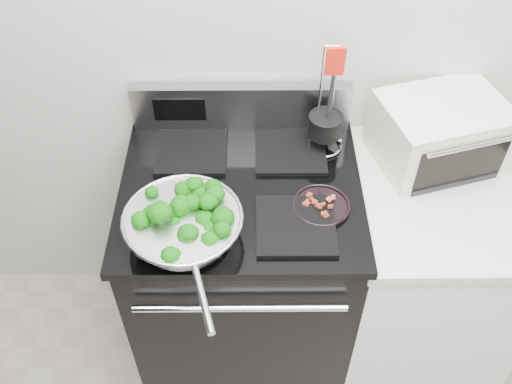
{
  "coord_description": "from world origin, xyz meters",
  "views": [
    {
      "loc": [
        -0.26,
        0.12,
        2.28
      ],
      "look_at": [
        -0.25,
        1.36,
        0.98
      ],
      "focal_mm": 40.0,
      "sensor_mm": 36.0,
      "label": 1
    }
  ],
  "objects_px": {
    "bacon_plate": "(321,203)",
    "toaster_oven": "(439,133)",
    "gas_range": "(243,270)",
    "utensil_holder": "(325,131)",
    "skillet": "(183,225)"
  },
  "relations": [
    {
      "from": "bacon_plate",
      "to": "toaster_oven",
      "type": "bearing_deg",
      "value": 32.15
    },
    {
      "from": "gas_range",
      "to": "utensil_holder",
      "type": "height_order",
      "value": "utensil_holder"
    },
    {
      "from": "skillet",
      "to": "bacon_plate",
      "type": "distance_m",
      "value": 0.44
    },
    {
      "from": "bacon_plate",
      "to": "toaster_oven",
      "type": "xyz_separation_m",
      "value": [
        0.41,
        0.26,
        0.07
      ]
    },
    {
      "from": "utensil_holder",
      "to": "toaster_oven",
      "type": "bearing_deg",
      "value": -7.69
    },
    {
      "from": "bacon_plate",
      "to": "gas_range",
      "type": "bearing_deg",
      "value": 160.07
    },
    {
      "from": "skillet",
      "to": "utensil_holder",
      "type": "bearing_deg",
      "value": 26.56
    },
    {
      "from": "bacon_plate",
      "to": "toaster_oven",
      "type": "height_order",
      "value": "toaster_oven"
    },
    {
      "from": "gas_range",
      "to": "utensil_holder",
      "type": "xyz_separation_m",
      "value": [
        0.29,
        0.19,
        0.53
      ]
    },
    {
      "from": "gas_range",
      "to": "skillet",
      "type": "height_order",
      "value": "gas_range"
    },
    {
      "from": "utensil_holder",
      "to": "bacon_plate",
      "type": "bearing_deg",
      "value": -100.06
    },
    {
      "from": "skillet",
      "to": "utensil_holder",
      "type": "height_order",
      "value": "utensil_holder"
    },
    {
      "from": "gas_range",
      "to": "utensil_holder",
      "type": "bearing_deg",
      "value": 34.04
    },
    {
      "from": "toaster_oven",
      "to": "skillet",
      "type": "bearing_deg",
      "value": -171.77
    },
    {
      "from": "gas_range",
      "to": "toaster_oven",
      "type": "xyz_separation_m",
      "value": [
        0.67,
        0.17,
        0.55
      ]
    }
  ]
}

